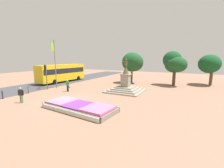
% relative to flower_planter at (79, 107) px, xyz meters
% --- Properties ---
extents(ground_plane, '(79.66, 79.66, 0.00)m').
position_rel_flower_planter_xyz_m(ground_plane, '(-2.92, 1.53, -0.26)').
color(ground_plane, '#8C6651').
extents(street_asphalt_strip, '(7.18, 69.70, 0.01)m').
position_rel_flower_planter_xyz_m(street_asphalt_strip, '(-14.08, 1.53, -0.26)').
color(street_asphalt_strip, '#3D3D42').
rests_on(street_asphalt_strip, ground_plane).
extents(flower_planter, '(7.34, 3.49, 0.60)m').
position_rel_flower_planter_xyz_m(flower_planter, '(0.00, 0.00, 0.00)').
color(flower_planter, '#38281C').
rests_on(flower_planter, ground_plane).
extents(statue_monument, '(4.89, 4.89, 4.62)m').
position_rel_flower_planter_xyz_m(statue_monument, '(0.90, 9.14, 0.44)').
color(statue_monument, gray).
rests_on(statue_monument, ground_plane).
extents(traffic_light_mid_block, '(0.42, 0.31, 3.68)m').
position_rel_flower_planter_xyz_m(traffic_light_mid_block, '(-10.22, 4.97, 2.27)').
color(traffic_light_mid_block, '#4C5156').
rests_on(traffic_light_mid_block, ground_plane).
extents(banner_pole, '(0.14, 0.71, 7.43)m').
position_rel_flower_planter_xyz_m(banner_pole, '(-9.84, 6.47, 3.68)').
color(banner_pole, slate).
rests_on(banner_pole, ground_plane).
extents(city_bus, '(3.26, 10.18, 3.40)m').
position_rel_flower_planter_xyz_m(city_bus, '(-13.62, 11.42, 1.69)').
color(city_bus, gold).
rests_on(city_bus, ground_plane).
extents(pedestrian_with_handbag, '(0.73, 0.23, 1.71)m').
position_rel_flower_planter_xyz_m(pedestrian_with_handbag, '(-6.38, 5.33, 0.70)').
color(pedestrian_with_handbag, black).
rests_on(pedestrian_with_handbag, ground_plane).
extents(pedestrian_near_planter, '(0.49, 0.39, 1.67)m').
position_rel_flower_planter_xyz_m(pedestrian_near_planter, '(-6.76, -1.11, 0.70)').
color(pedestrian_near_planter, '#338C4C').
rests_on(pedestrian_near_planter, ground_plane).
extents(kerb_bollard_mid_a, '(0.17, 0.17, 0.98)m').
position_rel_flower_planter_xyz_m(kerb_bollard_mid_a, '(-10.32, -1.12, 0.25)').
color(kerb_bollard_mid_a, '#2D2D33').
rests_on(kerb_bollard_mid_a, ground_plane).
extents(kerb_bollard_mid_b, '(0.16, 0.16, 1.04)m').
position_rel_flower_planter_xyz_m(kerb_bollard_mid_b, '(-10.19, 1.97, 0.28)').
color(kerb_bollard_mid_b, '#4C5156').
rests_on(kerb_bollard_mid_b, ground_plane).
extents(park_tree_far_left, '(4.10, 3.66, 5.74)m').
position_rel_flower_planter_xyz_m(park_tree_far_left, '(-0.67, 16.48, 3.65)').
color(park_tree_far_left, '#4C3823').
rests_on(park_tree_far_left, ground_plane).
extents(park_tree_behind_statue, '(3.48, 4.33, 5.29)m').
position_rel_flower_planter_xyz_m(park_tree_behind_statue, '(11.79, 20.47, 3.53)').
color(park_tree_behind_statue, brown).
rests_on(park_tree_behind_statue, ground_plane).
extents(park_tree_far_right, '(4.02, 3.69, 5.88)m').
position_rel_flower_planter_xyz_m(park_tree_far_right, '(6.44, 17.26, 3.58)').
color(park_tree_far_right, '#4C3823').
rests_on(park_tree_far_right, ground_plane).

